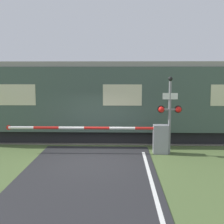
# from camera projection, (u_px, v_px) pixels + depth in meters

# --- Properties ---
(ground_plane) EXTENTS (80.00, 80.00, 0.00)m
(ground_plane) POSITION_uv_depth(u_px,v_px,m) (93.00, 159.00, 12.15)
(ground_plane) COLOR #4C6033
(track_bed) EXTENTS (36.00, 3.20, 0.13)m
(track_bed) POSITION_uv_depth(u_px,v_px,m) (100.00, 138.00, 16.04)
(track_bed) COLOR #666056
(track_bed) RESTS_ON ground_plane
(train) EXTENTS (17.68, 3.19, 3.85)m
(train) POSITION_uv_depth(u_px,v_px,m) (122.00, 100.00, 15.76)
(train) COLOR black
(train) RESTS_ON ground_plane
(crossing_barrier) EXTENTS (6.75, 0.44, 1.20)m
(crossing_barrier) POSITION_uv_depth(u_px,v_px,m) (145.00, 137.00, 12.93)
(crossing_barrier) COLOR gray
(crossing_barrier) RESTS_ON ground_plane
(signal_post) EXTENTS (0.99, 0.26, 3.18)m
(signal_post) POSITION_uv_depth(u_px,v_px,m) (170.00, 110.00, 12.65)
(signal_post) COLOR gray
(signal_post) RESTS_ON ground_plane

